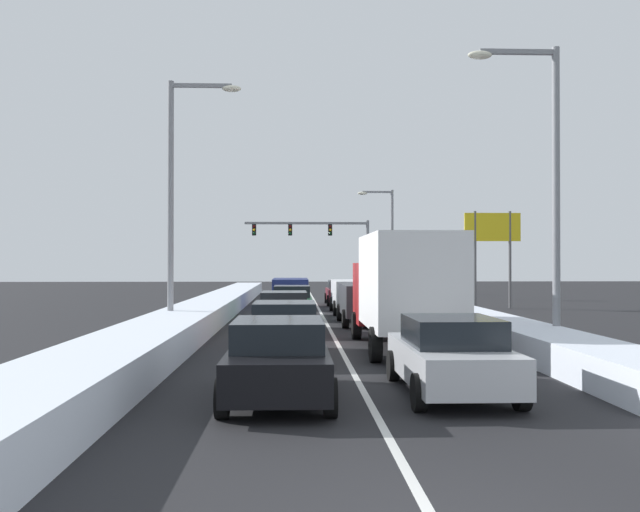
% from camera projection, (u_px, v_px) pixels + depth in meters
% --- Properties ---
extents(ground_plane, '(135.72, 135.72, 0.00)m').
position_uv_depth(ground_plane, '(329.00, 328.00, 27.31)').
color(ground_plane, black).
extents(lane_stripe_between_right_lane_and_center_lane, '(0.14, 57.42, 0.01)m').
position_uv_depth(lane_stripe_between_right_lane_and_center_lane, '(323.00, 317.00, 32.53)').
color(lane_stripe_between_right_lane_and_center_lane, silver).
rests_on(lane_stripe_between_right_lane_and_center_lane, ground).
extents(snow_bank_right_shoulder, '(1.85, 57.42, 0.76)m').
position_uv_depth(snow_bank_right_shoulder, '(435.00, 309.00, 32.73)').
color(snow_bank_right_shoulder, silver).
rests_on(snow_bank_right_shoulder, ground).
extents(snow_bank_left_shoulder, '(2.16, 57.42, 0.83)m').
position_uv_depth(snow_bank_left_shoulder, '(210.00, 309.00, 32.33)').
color(snow_bank_left_shoulder, silver).
rests_on(snow_bank_left_shoulder, ground).
extents(sedan_silver_right_lane_nearest, '(2.00, 4.50, 1.51)m').
position_uv_depth(sedan_silver_right_lane_nearest, '(450.00, 355.00, 13.41)').
color(sedan_silver_right_lane_nearest, '#B7BABF').
rests_on(sedan_silver_right_lane_nearest, ground).
extents(box_truck_right_lane_second, '(2.53, 7.20, 3.36)m').
position_uv_depth(box_truck_right_lane_second, '(404.00, 285.00, 20.19)').
color(box_truck_right_lane_second, maroon).
rests_on(box_truck_right_lane_second, ground).
extents(suv_charcoal_right_lane_third, '(2.16, 4.90, 1.67)m').
position_uv_depth(suv_charcoal_right_lane_third, '(365.00, 300.00, 28.76)').
color(suv_charcoal_right_lane_third, '#38383D').
rests_on(suv_charcoal_right_lane_third, ground).
extents(suv_white_right_lane_fourth, '(2.16, 4.90, 1.67)m').
position_uv_depth(suv_white_right_lane_fourth, '(352.00, 293.00, 35.26)').
color(suv_white_right_lane_fourth, silver).
rests_on(suv_white_right_lane_fourth, ground).
extents(sedan_maroon_right_lane_fifth, '(2.00, 4.50, 1.51)m').
position_uv_depth(sedan_maroon_right_lane_fifth, '(342.00, 292.00, 42.27)').
color(sedan_maroon_right_lane_fifth, maroon).
rests_on(sedan_maroon_right_lane_fifth, ground).
extents(sedan_black_center_lane_nearest, '(2.00, 4.50, 1.51)m').
position_uv_depth(sedan_black_center_lane_nearest, '(279.00, 359.00, 12.87)').
color(sedan_black_center_lane_nearest, black).
rests_on(sedan_black_center_lane_nearest, ground).
extents(sedan_gray_center_lane_second, '(2.00, 4.50, 1.51)m').
position_uv_depth(sedan_gray_center_lane_second, '(285.00, 329.00, 18.62)').
color(sedan_gray_center_lane_second, slate).
rests_on(sedan_gray_center_lane_second, ground).
extents(sedan_tan_center_lane_third, '(2.00, 4.50, 1.51)m').
position_uv_depth(sedan_tan_center_lane_third, '(284.00, 312.00, 25.40)').
color(sedan_tan_center_lane_third, '#937F60').
rests_on(sedan_tan_center_lane_third, ground).
extents(sedan_green_center_lane_fourth, '(2.00, 4.50, 1.51)m').
position_uv_depth(sedan_green_center_lane_fourth, '(292.00, 302.00, 32.06)').
color(sedan_green_center_lane_fourth, '#1E5633').
rests_on(sedan_green_center_lane_fourth, ground).
extents(suv_navy_center_lane_fifth, '(2.16, 4.90, 1.67)m').
position_uv_depth(suv_navy_center_lane_fifth, '(290.00, 290.00, 39.12)').
color(suv_navy_center_lane_fifth, navy).
rests_on(suv_navy_center_lane_fifth, ground).
extents(traffic_light_gantry, '(10.60, 0.47, 6.20)m').
position_uv_depth(traffic_light_gantry, '(324.00, 238.00, 58.69)').
color(traffic_light_gantry, slate).
rests_on(traffic_light_gantry, ground).
extents(street_lamp_right_near, '(2.66, 0.36, 8.76)m').
position_uv_depth(street_lamp_right_near, '(544.00, 171.00, 19.76)').
color(street_lamp_right_near, gray).
rests_on(street_lamp_right_near, ground).
extents(street_lamp_right_mid, '(2.66, 0.36, 7.97)m').
position_uv_depth(street_lamp_right_mid, '(387.00, 233.00, 51.04)').
color(street_lamp_right_mid, gray).
rests_on(street_lamp_right_mid, ground).
extents(street_lamp_left_mid, '(2.66, 0.36, 9.16)m').
position_uv_depth(street_lamp_left_mid, '(180.00, 184.00, 25.01)').
color(street_lamp_left_mid, gray).
rests_on(street_lamp_left_mid, ground).
extents(roadside_sign_right, '(3.20, 0.16, 5.50)m').
position_uv_depth(roadside_sign_right, '(492.00, 237.00, 39.08)').
color(roadside_sign_right, '#59595B').
rests_on(roadside_sign_right, ground).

